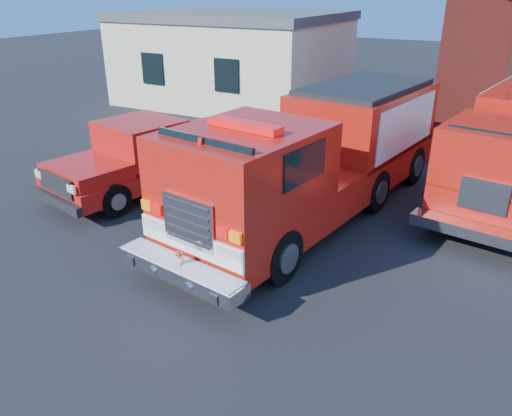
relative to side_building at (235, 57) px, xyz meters
The scene contains 4 objects.
ground 15.96m from the side_building, 55.30° to the right, with size 100.00×100.00×0.00m, color black.
side_building is the anchor object (origin of this frame).
fire_engine 14.41m from the side_building, 50.63° to the right, with size 4.18×10.18×3.05m.
pickup_truck 12.43m from the side_building, 70.52° to the right, with size 3.50×6.55×2.04m.
Camera 1 is at (4.50, -9.42, 5.48)m, focal length 35.00 mm.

